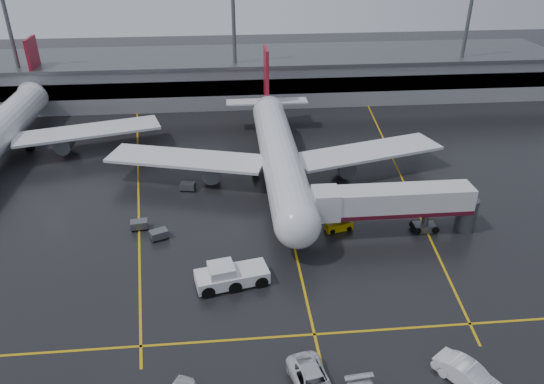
{
  "coord_description": "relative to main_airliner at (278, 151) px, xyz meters",
  "views": [
    {
      "loc": [
        -7.06,
        -56.09,
        33.51
      ],
      "look_at": [
        -2.0,
        -2.0,
        4.0
      ],
      "focal_mm": 33.83,
      "sensor_mm": 36.0,
      "label": 1
    }
  ],
  "objects": [
    {
      "name": "service_van_c",
      "position": [
        11.39,
        -38.37,
        -3.26
      ],
      "size": [
        4.98,
        5.87,
        1.9
      ],
      "primitive_type": "imported",
      "rotation": [
        0.0,
        0.0,
        0.62
      ],
      "color": "white",
      "rests_on": "ground"
    },
    {
      "name": "apron_line_stop",
      "position": [
        0.0,
        -31.7,
        -4.2
      ],
      "size": [
        60.0,
        0.25,
        0.02
      ],
      "primitive_type": "cube",
      "color": "gold",
      "rests_on": "ground"
    },
    {
      "name": "baggage_cart_a",
      "position": [
        -15.56,
        -14.56,
        -3.58
      ],
      "size": [
        2.35,
        1.99,
        1.12
      ],
      "color": "#595B60",
      "rests_on": "ground"
    },
    {
      "name": "baggage_cart_c",
      "position": [
        -12.8,
        -2.71,
        -3.58
      ],
      "size": [
        2.22,
        1.67,
        1.12
      ],
      "color": "#595B60",
      "rests_on": "ground"
    },
    {
      "name": "apron_line_right",
      "position": [
        18.0,
        0.3,
        -4.2
      ],
      "size": [
        7.57,
        69.64,
        0.02
      ],
      "primitive_type": "cube",
      "rotation": [
        0.0,
        0.0,
        -0.1
      ],
      "color": "gold",
      "rests_on": "ground"
    },
    {
      "name": "light_mast_left",
      "position": [
        -45.0,
        32.3,
        10.27
      ],
      "size": [
        3.0,
        1.2,
        25.45
      ],
      "color": "#595B60",
      "rests_on": "ground"
    },
    {
      "name": "pushback_tractor",
      "position": [
        -7.45,
        -23.78,
        -3.16
      ],
      "size": [
        7.83,
        4.48,
        2.64
      ],
      "color": "silver",
      "rests_on": "ground"
    },
    {
      "name": "ground",
      "position": [
        0.0,
        -9.7,
        -4.21
      ],
      "size": [
        220.0,
        220.0,
        0.0
      ],
      "primitive_type": "plane",
      "color": "black",
      "rests_on": "ground"
    },
    {
      "name": "light_mast_right",
      "position": [
        40.0,
        32.3,
        10.27
      ],
      "size": [
        3.0,
        1.2,
        25.45
      ],
      "color": "#595B60",
      "rests_on": "ground"
    },
    {
      "name": "baggage_cart_b",
      "position": [
        -18.15,
        -12.17,
        -3.58
      ],
      "size": [
        2.17,
        1.58,
        1.12
      ],
      "color": "#595B60",
      "rests_on": "ground"
    },
    {
      "name": "main_airliner",
      "position": [
        0.0,
        0.0,
        0.0
      ],
      "size": [
        48.8,
        45.6,
        14.1
      ],
      "color": "silver",
      "rests_on": "ground"
    },
    {
      "name": "apron_line_centre",
      "position": [
        0.0,
        -9.7,
        -4.2
      ],
      "size": [
        0.25,
        90.0,
        0.02
      ],
      "primitive_type": "cube",
      "color": "gold",
      "rests_on": "ground"
    },
    {
      "name": "light_mast_mid",
      "position": [
        -5.0,
        32.3,
        10.27
      ],
      "size": [
        3.0,
        1.2,
        25.45
      ],
      "color": "#595B60",
      "rests_on": "ground"
    },
    {
      "name": "jet_bridge",
      "position": [
        11.87,
        -15.7,
        -0.28
      ],
      "size": [
        19.9,
        3.4,
        6.05
      ],
      "color": "silver",
      "rests_on": "ground"
    },
    {
      "name": "service_van_a",
      "position": [
        -1.18,
        -37.83,
        -3.35
      ],
      "size": [
        3.97,
        6.63,
        1.72
      ],
      "primitive_type": "imported",
      "rotation": [
        0.0,
        0.0,
        0.19
      ],
      "color": "silver",
      "rests_on": "ground"
    },
    {
      "name": "terminal",
      "position": [
        0.0,
        38.23,
        0.11
      ],
      "size": [
        122.0,
        19.0,
        8.6
      ],
      "color": "gray",
      "rests_on": "ground"
    },
    {
      "name": "second_airliner",
      "position": [
        -42.0,
        12.0,
        0.0
      ],
      "size": [
        48.8,
        45.6,
        14.1
      ],
      "color": "silver",
      "rests_on": "ground"
    },
    {
      "name": "apron_line_left",
      "position": [
        -20.0,
        0.3,
        -4.2
      ],
      "size": [
        9.99,
        69.35,
        0.02
      ],
      "primitive_type": "cube",
      "rotation": [
        0.0,
        0.0,
        0.14
      ],
      "color": "gold",
      "rests_on": "ground"
    },
    {
      "name": "belt_loader",
      "position": [
        5.83,
        -14.51,
        -3.7
      ],
      "size": [
        3.44,
        2.07,
        2.05
      ],
      "color": "#C4A003",
      "rests_on": "ground"
    }
  ]
}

